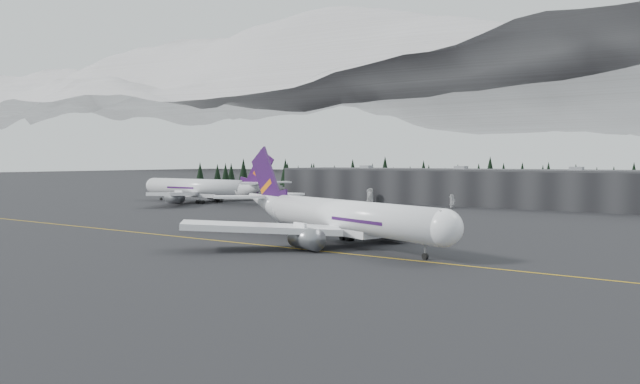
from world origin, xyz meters
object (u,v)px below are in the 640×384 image
Objects in this scene: terminal at (487,187)px; gse_vehicle_a at (371,201)px; gse_vehicle_b at (453,206)px; jet_main at (333,215)px; jet_parked at (207,188)px.

gse_vehicle_a is at bearing -155.07° from terminal.
terminal reaches higher than gse_vehicle_a.
terminal is at bearing 170.37° from gse_vehicle_b.
jet_main reaches higher than gse_vehicle_b.
jet_main is 110.91m from gse_vehicle_a.
gse_vehicle_b is at bearing -99.43° from terminal.
gse_vehicle_a is (-37.82, -17.58, -5.54)m from terminal.
gse_vehicle_b reaches higher than gse_vehicle_a.
jet_parked reaches higher than jet_main.
terminal is 102.00m from jet_parked.
terminal is 117.47m from jet_main.
jet_parked is (-99.55, 65.86, 0.16)m from jet_main.
jet_main is 119.37m from jet_parked.
gse_vehicle_a is 34.44m from gse_vehicle_b.
terminal reaches higher than gse_vehicle_b.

